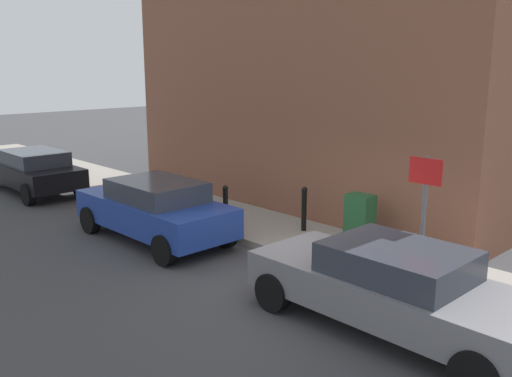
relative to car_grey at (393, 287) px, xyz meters
name	(u,v)px	position (x,y,z in m)	size (l,w,h in m)	color
ground	(285,286)	(0.11, 2.28, -0.70)	(80.00, 80.00, 0.00)	#38383A
sidewalk	(182,203)	(2.20, 8.28, -0.63)	(2.21, 30.00, 0.15)	gray
corner_building	(363,33)	(7.30, 5.96, 4.14)	(8.09, 11.36, 9.69)	brown
car_grey	(393,287)	(0.00, 0.00, 0.00)	(1.83, 4.49, 1.34)	slate
car_blue	(155,209)	(-0.08, 6.16, 0.04)	(1.84, 4.15, 1.41)	navy
car_black	(33,170)	(-0.11, 12.86, 0.01)	(1.80, 4.21, 1.34)	black
utility_cabinet	(360,223)	(2.46, 2.37, -0.02)	(0.46, 0.61, 1.15)	#1E4C28
bollard_near_cabinet	(304,207)	(2.56, 4.00, 0.00)	(0.14, 0.14, 1.04)	black
bollard_far_kerb	(226,206)	(1.35, 5.37, 0.00)	(0.14, 0.14, 1.04)	black
street_sign	(424,203)	(1.47, 0.39, 0.96)	(0.08, 0.60, 2.30)	#59595B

